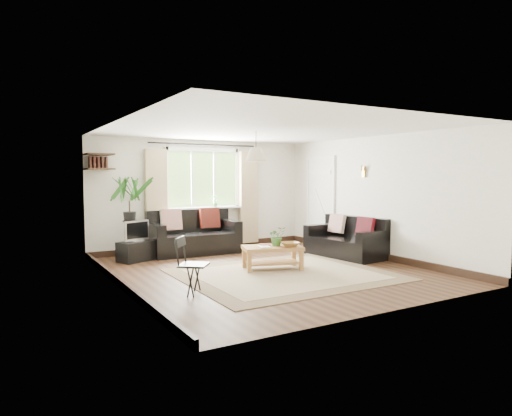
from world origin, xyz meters
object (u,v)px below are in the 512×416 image
sofa_back (194,233)px  tv_stand (137,251)px  coffee_table (272,258)px  folding_chair (194,266)px  sofa_right (345,238)px  palm_stand (130,217)px

sofa_back → tv_stand: bearing=-167.5°
coffee_table → folding_chair: bearing=-155.3°
sofa_right → folding_chair: (-3.73, -1.17, 0.01)m
coffee_table → palm_stand: 3.04m
sofa_back → folding_chair: size_ratio=2.32×
sofa_right → palm_stand: palm_stand is taller
sofa_back → sofa_right: (2.47, -1.88, -0.05)m
coffee_table → folding_chair: (-1.80, -0.83, 0.19)m
sofa_right → coffee_table: size_ratio=1.61×
sofa_back → coffee_table: size_ratio=1.82×
sofa_right → palm_stand: bearing=-123.7°
sofa_right → tv_stand: bearing=-119.3°
sofa_back → tv_stand: sofa_back is taller
sofa_right → coffee_table: sofa_right is taller
sofa_back → sofa_right: 3.10m
sofa_back → palm_stand: bearing=175.8°
folding_chair → sofa_back: bearing=16.3°
sofa_right → palm_stand: (-3.76, 2.02, 0.43)m
palm_stand → folding_chair: 3.22m
sofa_back → palm_stand: palm_stand is taller
tv_stand → palm_stand: 0.72m
coffee_table → folding_chair: folding_chair is taller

